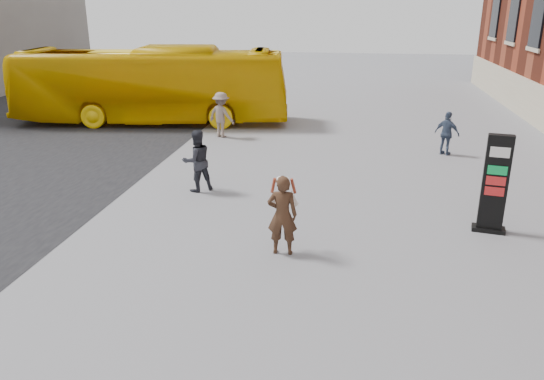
# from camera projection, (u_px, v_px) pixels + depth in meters

# --- Properties ---
(ground) EXTENTS (100.00, 100.00, 0.00)m
(ground) POSITION_uv_depth(u_px,v_px,m) (282.00, 247.00, 11.87)
(ground) COLOR #9E9EA3
(info_pylon) EXTENTS (0.81, 0.51, 2.36)m
(info_pylon) POSITION_uv_depth(u_px,v_px,m) (495.00, 184.00, 12.32)
(info_pylon) COLOR black
(info_pylon) RESTS_ON ground
(woman) EXTENTS (0.69, 0.63, 1.78)m
(woman) POSITION_uv_depth(u_px,v_px,m) (282.00, 214.00, 11.30)
(woman) COLOR #311F12
(woman) RESTS_ON ground
(bus) EXTENTS (12.43, 4.37, 3.39)m
(bus) POSITION_uv_depth(u_px,v_px,m) (152.00, 85.00, 23.73)
(bus) COLOR #E0AE04
(bus) RESTS_ON road
(pedestrian_a) EXTENTS (1.11, 1.07, 1.80)m
(pedestrian_a) POSITION_uv_depth(u_px,v_px,m) (197.00, 161.00, 15.16)
(pedestrian_a) COLOR #26282F
(pedestrian_a) RESTS_ON ground
(pedestrian_b) EXTENTS (1.35, 1.11, 1.82)m
(pedestrian_b) POSITION_uv_depth(u_px,v_px,m) (221.00, 115.00, 21.36)
(pedestrian_b) COLOR gray
(pedestrian_b) RESTS_ON ground
(pedestrian_c) EXTENTS (0.97, 0.83, 1.56)m
(pedestrian_c) POSITION_uv_depth(u_px,v_px,m) (447.00, 133.00, 18.85)
(pedestrian_c) COLOR #3C4B65
(pedestrian_c) RESTS_ON ground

